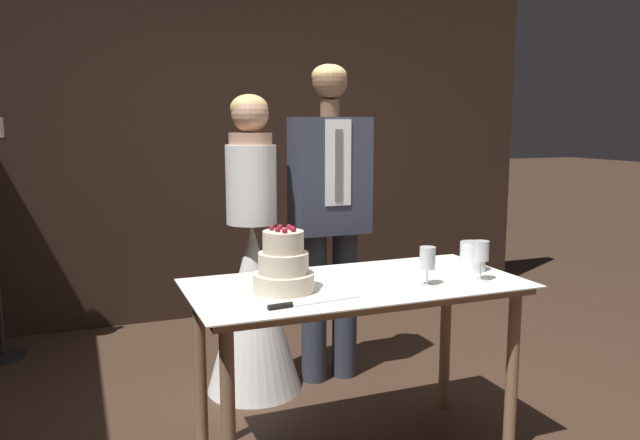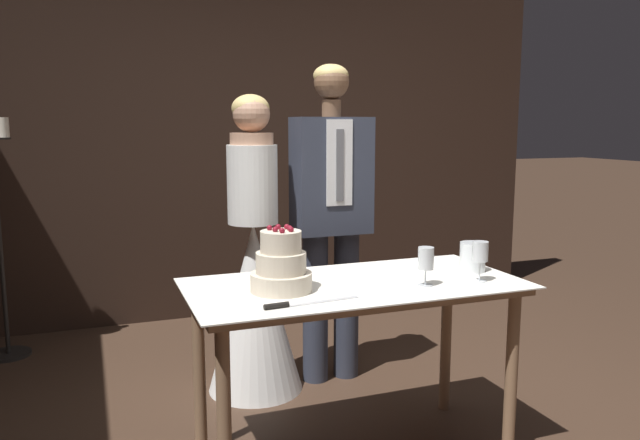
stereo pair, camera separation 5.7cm
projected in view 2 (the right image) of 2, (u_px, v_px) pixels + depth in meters
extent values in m
cube|color=black|center=(250.00, 141.00, 4.98)|extent=(5.07, 0.12, 2.77)
cylinder|color=#8E6B4C|center=(224.00, 426.00, 2.35)|extent=(0.06, 0.06, 0.78)
cylinder|color=#8E6B4C|center=(511.00, 377.00, 2.81)|extent=(0.06, 0.06, 0.78)
cylinder|color=#8E6B4C|center=(199.00, 373.00, 2.86)|extent=(0.06, 0.06, 0.78)
cylinder|color=#8E6B4C|center=(446.00, 339.00, 3.31)|extent=(0.06, 0.06, 0.78)
cube|color=#8E6B4C|center=(355.00, 288.00, 2.77)|extent=(1.43, 0.67, 0.03)
cube|color=white|center=(355.00, 283.00, 2.77)|extent=(1.49, 0.73, 0.01)
cylinder|color=beige|center=(281.00, 282.00, 2.63)|extent=(0.26, 0.26, 0.08)
cylinder|color=beige|center=(281.00, 263.00, 2.61)|extent=(0.21, 0.21, 0.09)
cylinder|color=beige|center=(281.00, 242.00, 2.60)|extent=(0.17, 0.17, 0.09)
sphere|color=maroon|center=(290.00, 228.00, 2.60)|extent=(0.02, 0.02, 0.02)
sphere|color=maroon|center=(287.00, 227.00, 2.64)|extent=(0.02, 0.02, 0.02)
sphere|color=maroon|center=(278.00, 227.00, 2.64)|extent=(0.02, 0.02, 0.02)
sphere|color=maroon|center=(270.00, 228.00, 2.61)|extent=(0.02, 0.02, 0.02)
sphere|color=maroon|center=(275.00, 230.00, 2.57)|extent=(0.02, 0.02, 0.02)
sphere|color=maroon|center=(282.00, 231.00, 2.54)|extent=(0.02, 0.02, 0.02)
sphere|color=maroon|center=(291.00, 230.00, 2.57)|extent=(0.02, 0.02, 0.02)
cube|color=silver|center=(324.00, 301.00, 2.47)|extent=(0.31, 0.05, 0.00)
cylinder|color=black|center=(276.00, 306.00, 2.38)|extent=(0.10, 0.03, 0.02)
cylinder|color=silver|center=(425.00, 285.00, 2.72)|extent=(0.07, 0.07, 0.00)
cylinder|color=silver|center=(425.00, 277.00, 2.71)|extent=(0.01, 0.01, 0.07)
cylinder|color=silver|center=(426.00, 258.00, 2.70)|extent=(0.07, 0.07, 0.10)
cylinder|color=maroon|center=(426.00, 266.00, 2.70)|extent=(0.06, 0.06, 0.03)
cylinder|color=silver|center=(479.00, 281.00, 2.79)|extent=(0.07, 0.07, 0.00)
cylinder|color=silver|center=(479.00, 271.00, 2.79)|extent=(0.01, 0.01, 0.09)
cylinder|color=silver|center=(480.00, 251.00, 2.77)|extent=(0.07, 0.07, 0.09)
cylinder|color=silver|center=(472.00, 257.00, 2.97)|extent=(0.12, 0.12, 0.14)
cylinder|color=silver|center=(472.00, 265.00, 2.98)|extent=(0.05, 0.05, 0.06)
sphere|color=#F9CC4C|center=(473.00, 256.00, 2.97)|extent=(0.02, 0.02, 0.02)
cone|color=white|center=(255.00, 307.00, 3.55)|extent=(0.54, 0.54, 0.97)
cylinder|color=white|center=(252.00, 184.00, 3.45)|extent=(0.28, 0.28, 0.44)
cylinder|color=tan|center=(252.00, 139.00, 3.41)|extent=(0.24, 0.24, 0.06)
sphere|color=tan|center=(251.00, 114.00, 3.39)|extent=(0.20, 0.20, 0.20)
ellipsoid|color=#D6B770|center=(251.00, 108.00, 3.40)|extent=(0.21, 0.21, 0.15)
cylinder|color=#333847|center=(315.00, 308.00, 3.69)|extent=(0.15, 0.15, 0.89)
cylinder|color=#333847|center=(346.00, 304.00, 3.76)|extent=(0.15, 0.15, 0.89)
cube|color=#333847|center=(331.00, 176.00, 3.60)|extent=(0.44, 0.24, 0.67)
cube|color=white|center=(339.00, 163.00, 3.48)|extent=(0.15, 0.01, 0.48)
cube|color=slate|center=(340.00, 165.00, 3.47)|extent=(0.04, 0.01, 0.40)
cylinder|color=brown|center=(331.00, 108.00, 3.54)|extent=(0.11, 0.11, 0.10)
sphere|color=brown|center=(332.00, 82.00, 3.52)|extent=(0.20, 0.20, 0.20)
ellipsoid|color=#D6B770|center=(331.00, 76.00, 3.53)|extent=(0.20, 0.20, 0.13)
cylinder|color=black|center=(9.00, 354.00, 4.13)|extent=(0.28, 0.28, 0.02)
cylinder|color=black|center=(0.00, 249.00, 4.02)|extent=(0.03, 0.03, 1.41)
cylinder|color=silver|center=(4.00, 127.00, 3.93)|extent=(0.06, 0.06, 0.13)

